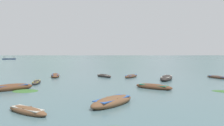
{
  "coord_description": "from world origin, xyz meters",
  "views": [
    {
      "loc": [
        -1.37,
        -4.55,
        3.11
      ],
      "look_at": [
        -3.08,
        56.76,
        0.64
      ],
      "focal_mm": 33.19,
      "sensor_mm": 36.0,
      "label": 1
    }
  ],
  "objects": [
    {
      "name": "rowboat_7",
      "position": [
        11.77,
        23.03,
        0.14
      ],
      "size": [
        2.0,
        3.41,
        0.43
      ],
      "color": "#4C3323",
      "rests_on": "ground"
    },
    {
      "name": "rowboat_8",
      "position": [
        -10.24,
        17.66,
        0.12
      ],
      "size": [
        1.53,
        3.37,
        0.37
      ],
      "color": "#2D2826",
      "rests_on": "ground"
    },
    {
      "name": "rowboat_0",
      "position": [
        -1.71,
        8.21,
        0.2
      ],
      "size": [
        3.24,
        3.79,
        0.64
      ],
      "color": "brown",
      "rests_on": "ground"
    },
    {
      "name": "rowboat_11",
      "position": [
        4.67,
        21.18,
        0.22
      ],
      "size": [
        2.88,
        4.71,
        0.7
      ],
      "color": "#2D2826",
      "rests_on": "ground"
    },
    {
      "name": "mountain_3",
      "position": [
        939.83,
        2193.98,
        129.36
      ],
      "size": [
        1019.34,
        1019.34,
        258.72
      ],
      "primitive_type": "cone",
      "color": "#4C5B56",
      "rests_on": "ground"
    },
    {
      "name": "rowboat_3",
      "position": [
        -3.29,
        24.21,
        0.16
      ],
      "size": [
        2.66,
        3.05,
        0.49
      ],
      "color": "#2D2826",
      "rests_on": "ground"
    },
    {
      "name": "rowboat_6",
      "position": [
        -6.19,
        6.23,
        0.13
      ],
      "size": [
        2.96,
        2.2,
        0.42
      ],
      "color": "brown",
      "rests_on": "ground"
    },
    {
      "name": "rowboat_1",
      "position": [
        -10.76,
        13.28,
        0.21
      ],
      "size": [
        3.53,
        3.41,
        0.69
      ],
      "color": "brown",
      "rests_on": "ground"
    },
    {
      "name": "rowboat_10",
      "position": [
        1.93,
        14.48,
        0.17
      ],
      "size": [
        3.61,
        2.99,
        0.54
      ],
      "color": "brown",
      "rests_on": "ground"
    },
    {
      "name": "weed_patch_1",
      "position": [
        -9.28,
        12.81,
        0.0
      ],
      "size": [
        2.53,
        2.16,
        0.14
      ],
      "primitive_type": "ellipsoid",
      "rotation": [
        0.0,
        0.0,
        1.37
      ],
      "color": "#38662D",
      "rests_on": "ground"
    },
    {
      "name": "rowboat_4",
      "position": [
        0.46,
        23.77,
        0.15
      ],
      "size": [
        2.47,
        3.3,
        0.49
      ],
      "color": "#4C3323",
      "rests_on": "ground"
    },
    {
      "name": "mountain_1",
      "position": [
        -747.78,
        2108.97,
        179.09
      ],
      "size": [
        988.01,
        988.01,
        358.18
      ],
      "primitive_type": "cone",
      "color": "slate",
      "rests_on": "ground"
    },
    {
      "name": "ground_plane",
      "position": [
        0.0,
        1500.0,
        0.0
      ],
      "size": [
        6000.0,
        6000.0,
        0.0
      ],
      "primitive_type": "plane",
      "color": "slate"
    },
    {
      "name": "rowboat_2",
      "position": [
        -10.15,
        24.16,
        0.19
      ],
      "size": [
        2.21,
        4.21,
        0.59
      ],
      "color": "brown",
      "rests_on": "ground"
    },
    {
      "name": "mountain_2",
      "position": [
        35.41,
        2220.5,
        135.39
      ],
      "size": [
        1009.13,
        1009.13,
        270.79
      ],
      "primitive_type": "cone",
      "color": "#56665B",
      "rests_on": "ground"
    },
    {
      "name": "ferry_0",
      "position": [
        -71.02,
        126.11,
        0.45
      ],
      "size": [
        7.91,
        4.16,
        2.54
      ],
      "color": "navy",
      "rests_on": "ground"
    }
  ]
}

